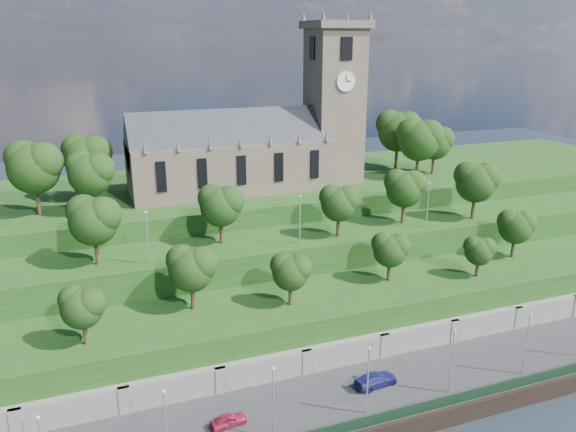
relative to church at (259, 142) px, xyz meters
name	(u,v)px	position (x,y,z in m)	size (l,w,h in m)	color
promenade	(367,398)	(-0.79, -39.98, -21.52)	(160.00, 12.00, 2.00)	#2D2D30
quay_wall	(396,432)	(-0.79, -46.03, -21.42)	(160.00, 0.50, 2.20)	black
fence	(393,415)	(-0.79, -45.38, -19.92)	(160.00, 0.10, 1.20)	black
retaining_wall	(343,358)	(-0.79, -34.01, -20.02)	(160.00, 2.10, 5.00)	slate
embankment_lower	(323,323)	(-0.79, -27.98, -18.52)	(160.00, 12.00, 8.00)	#1C4216
embankment_upper	(292,276)	(-0.79, -16.98, -16.52)	(160.00, 10.00, 12.00)	#1C4216
hilltop	(249,223)	(-0.79, 4.02, -15.02)	(160.00, 32.00, 15.00)	#1C4216
church	(259,142)	(0.00, 0.00, 0.00)	(38.60, 12.35, 27.60)	brown
trees_lower	(326,258)	(-0.33, -27.55, -9.80)	(64.18, 8.85, 7.93)	#342814
trees_upper	(318,196)	(2.80, -17.80, -4.81)	(61.46, 8.73, 8.93)	#342814
trees_hilltop	(270,146)	(1.35, -1.23, -0.64)	(72.87, 16.64, 10.97)	#342814
lamp_posts_promenade	(368,375)	(-2.79, -43.48, -16.07)	(60.36, 0.36, 7.70)	#B2B2B7
lamp_posts_upper	(300,216)	(-0.79, -19.98, -6.53)	(40.36, 0.36, 6.81)	#B2B2B7
car_left	(229,420)	(-16.42, -40.39, -19.89)	(1.48, 3.69, 1.26)	#AC1C3A
car_right	(376,379)	(0.49, -39.53, -19.78)	(2.07, 5.09, 1.48)	navy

